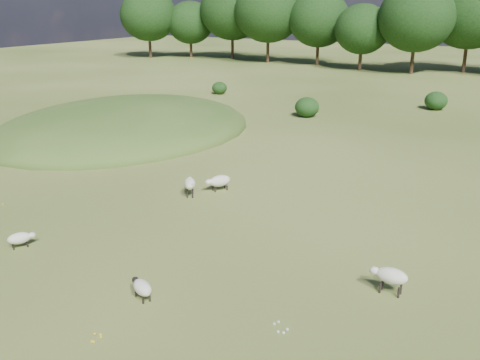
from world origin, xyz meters
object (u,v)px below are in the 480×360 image
at_px(sheep_2, 20,238).
at_px(sheep_5, 142,287).
at_px(sheep_4, 390,276).
at_px(sheep_1, 219,181).
at_px(sheep_0, 190,184).

distance_m(sheep_2, sheep_5, 6.19).
height_order(sheep_2, sheep_4, sheep_4).
bearing_deg(sheep_1, sheep_4, 92.01).
xyz_separation_m(sheep_2, sheep_4, (12.55, 3.57, 0.24)).
bearing_deg(sheep_1, sheep_5, 49.98).
xyz_separation_m(sheep_0, sheep_5, (4.00, -8.13, -0.21)).
relative_size(sheep_0, sheep_5, 1.07).
height_order(sheep_1, sheep_5, sheep_1).
relative_size(sheep_2, sheep_4, 0.86).
xyz_separation_m(sheep_2, sheep_5, (6.17, -0.51, 0.02)).
xyz_separation_m(sheep_0, sheep_2, (-2.17, -7.61, -0.23)).
relative_size(sheep_0, sheep_2, 1.15).
height_order(sheep_4, sheep_5, sheep_4).
distance_m(sheep_1, sheep_4, 10.99).
bearing_deg(sheep_0, sheep_1, -65.87).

